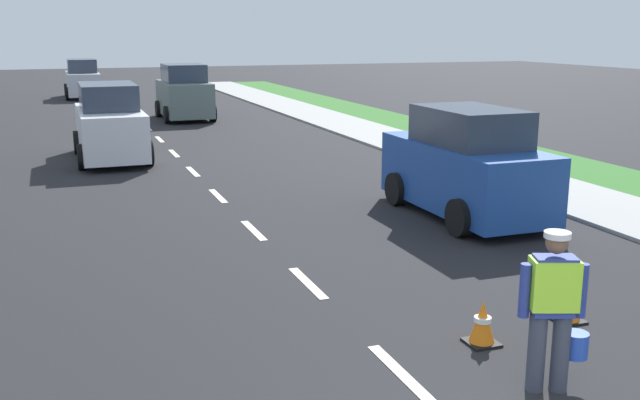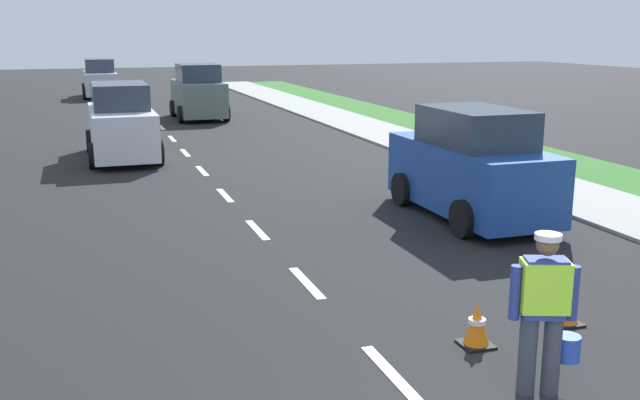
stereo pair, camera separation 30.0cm
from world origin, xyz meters
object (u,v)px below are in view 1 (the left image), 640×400
(car_outgoing_far, at_px, (184,94))
(car_oncoming_third, at_px, (83,80))
(car_oncoming_second, at_px, (110,125))
(road_worker, at_px, (554,304))
(car_parked_curbside, at_px, (466,166))
(traffic_cone_far, at_px, (482,323))
(traffic_cone_near, at_px, (569,302))

(car_outgoing_far, distance_m, car_oncoming_third, 11.99)
(car_oncoming_second, bearing_deg, road_worker, -78.89)
(car_parked_curbside, xyz_separation_m, car_oncoming_third, (-5.80, 29.22, -0.04))
(traffic_cone_far, distance_m, car_outgoing_far, 23.05)
(road_worker, bearing_deg, traffic_cone_near, 45.96)
(traffic_cone_near, distance_m, car_outgoing_far, 22.85)
(traffic_cone_near, xyz_separation_m, traffic_cone_far, (-1.38, -0.21, 0.00))
(traffic_cone_near, distance_m, traffic_cone_far, 1.40)
(traffic_cone_near, height_order, traffic_cone_far, traffic_cone_far)
(car_parked_curbside, height_order, car_oncoming_third, car_parked_curbside)
(road_worker, height_order, traffic_cone_near, road_worker)
(road_worker, relative_size, traffic_cone_far, 3.17)
(car_outgoing_far, bearing_deg, car_parked_curbside, -82.38)
(road_worker, distance_m, car_outgoing_far, 24.23)
(road_worker, height_order, car_oncoming_third, car_oncoming_third)
(traffic_cone_far, height_order, car_outgoing_far, car_outgoing_far)
(car_outgoing_far, height_order, car_oncoming_second, car_outgoing_far)
(road_worker, relative_size, car_outgoing_far, 0.44)
(car_oncoming_third, bearing_deg, road_worker, -85.39)
(car_outgoing_far, bearing_deg, traffic_cone_near, -87.96)
(traffic_cone_near, relative_size, car_parked_curbside, 0.13)
(car_oncoming_third, bearing_deg, car_oncoming_second, -90.47)
(car_parked_curbside, distance_m, car_oncoming_third, 29.79)
(car_outgoing_far, xyz_separation_m, car_oncoming_third, (-3.42, 11.49, -0.09))
(traffic_cone_near, height_order, car_parked_curbside, car_parked_curbside)
(road_worker, distance_m, traffic_cone_near, 2.07)
(car_oncoming_third, bearing_deg, car_parked_curbside, -78.78)
(road_worker, distance_m, car_parked_curbside, 7.12)
(road_worker, bearing_deg, car_oncoming_third, 94.61)
(traffic_cone_far, relative_size, car_oncoming_third, 0.13)
(traffic_cone_far, xyz_separation_m, car_oncoming_third, (-2.85, 34.52, 0.68))
(car_oncoming_third, bearing_deg, car_outgoing_far, -73.41)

